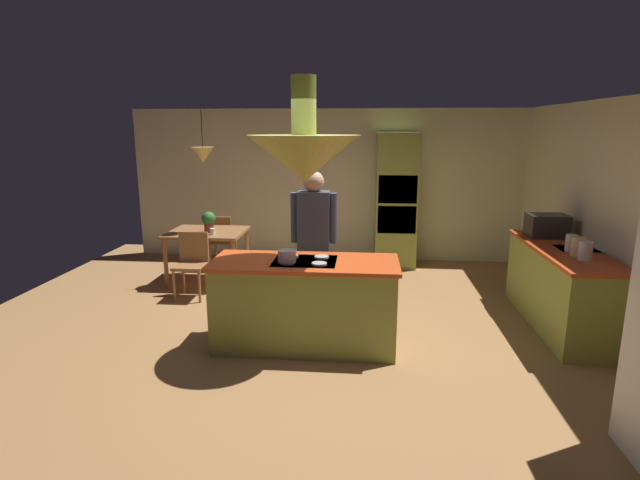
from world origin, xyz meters
name	(u,v)px	position (x,y,z in m)	size (l,w,h in m)	color
ground	(308,337)	(0.00, 0.00, 0.00)	(8.16, 8.16, 0.00)	#9E7042
wall_back	(330,185)	(0.00, 3.45, 1.27)	(6.80, 0.10, 2.55)	beige
wall_right	(616,221)	(3.25, 0.40, 1.27)	(0.10, 7.20, 2.55)	beige
kitchen_island	(305,303)	(0.00, -0.20, 0.46)	(1.90, 0.80, 0.94)	#939E42
counter_run_right	(561,286)	(2.84, 0.60, 0.47)	(0.73, 2.07, 0.92)	#939E42
oven_tower	(396,201)	(1.10, 3.04, 1.08)	(0.66, 0.62, 2.17)	#939E42
dining_table	(207,238)	(-1.70, 1.90, 0.66)	(1.09, 0.92, 0.76)	#936039
person_at_island	(314,237)	(0.02, 0.47, 1.02)	(0.53, 0.24, 1.76)	tan
range_hood	(304,156)	(0.00, -0.20, 1.97)	(1.10, 1.10, 1.00)	#939E42
pendant_light_over_table	(203,155)	(-1.70, 1.90, 1.86)	(0.32, 0.32, 0.82)	#E0B266
chair_facing_island	(192,260)	(-1.70, 1.22, 0.50)	(0.40, 0.40, 0.87)	#936039
chair_by_back_wall	(221,238)	(-1.70, 2.58, 0.50)	(0.40, 0.40, 0.87)	#936039
potted_plant_on_table	(209,221)	(-1.65, 1.84, 0.93)	(0.20, 0.20, 0.30)	#99382D
cup_on_table	(213,231)	(-1.54, 1.67, 0.81)	(0.07, 0.07, 0.09)	white
canister_flour	(585,251)	(2.84, 0.09, 1.01)	(0.13, 0.13, 0.19)	silver
canister_sugar	(578,246)	(2.84, 0.27, 1.01)	(0.14, 0.14, 0.20)	#E0B78C
canister_tea	(571,243)	(2.84, 0.45, 1.01)	(0.12, 0.12, 0.19)	silver
microwave_on_counter	(547,226)	(2.84, 1.21, 1.06)	(0.46, 0.36, 0.28)	#232326
cooking_pot_on_cooktop	(287,256)	(-0.16, -0.33, 1.00)	(0.18, 0.18, 0.12)	#B2B2B7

